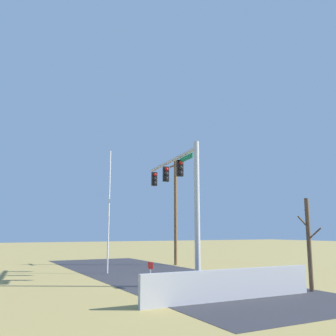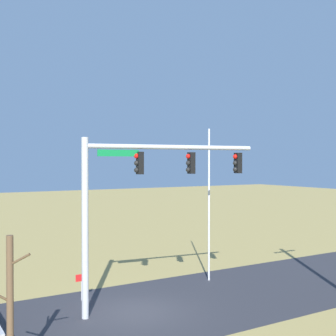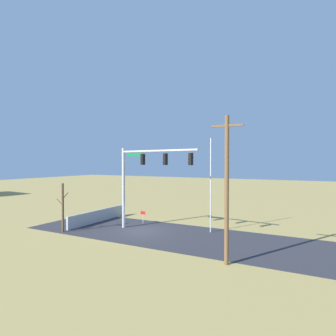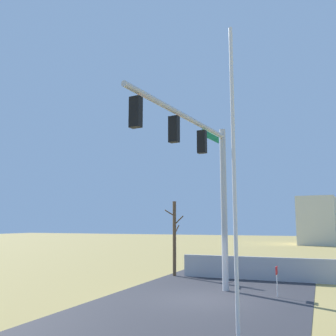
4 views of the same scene
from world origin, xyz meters
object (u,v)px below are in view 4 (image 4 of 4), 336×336
open_sign (277,274)px  distant_building (318,221)px  signal_mast (203,167)px  flagpole (234,179)px  bare_tree (174,237)px

open_sign → distant_building: size_ratio=0.15×
signal_mast → open_sign: (1.64, -2.60, -4.38)m
open_sign → flagpole: bearing=178.6°
open_sign → distant_building: 41.96m
signal_mast → flagpole: size_ratio=0.97×
flagpole → distant_building: (48.93, -1.61, -0.74)m
signal_mast → flagpole: (-5.43, -2.43, -1.21)m
flagpole → open_sign: size_ratio=6.68×
signal_mast → open_sign: bearing=-57.8°
flagpole → bare_tree: bearing=27.7°
bare_tree → signal_mast: bearing=-149.3°
open_sign → distant_building: distant_building is taller
signal_mast → flagpole: flagpole is taller
flagpole → bare_tree: (11.36, 5.96, -1.89)m
signal_mast → bare_tree: 7.57m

